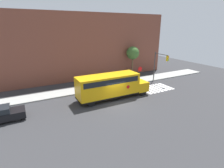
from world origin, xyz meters
name	(u,v)px	position (x,y,z in m)	size (l,w,h in m)	color
ground_plane	(118,103)	(0.00, 0.00, 0.00)	(60.00, 60.00, 0.00)	#333335
sidewalk_strip	(97,87)	(0.00, 6.50, 0.07)	(44.00, 3.00, 0.15)	#9E9E99
building_backdrop	(81,46)	(0.00, 13.00, 5.54)	(32.00, 4.00, 11.07)	brown
crosswalk_stripes	(156,88)	(7.71, 2.00, 0.00)	(4.70, 3.20, 0.01)	white
school_bus	(111,85)	(-0.08, 1.72, 1.79)	(9.54, 2.57, 3.14)	#EAA80F
stop_sign	(140,72)	(7.25, 5.48, 1.81)	(0.78, 0.10, 2.68)	#38383A
traffic_light	(159,63)	(10.20, 4.39, 3.26)	(0.28, 3.00, 4.91)	#38383A
tree_near_sidewalk	(133,53)	(8.72, 9.81, 4.20)	(2.35, 2.35, 5.42)	brown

